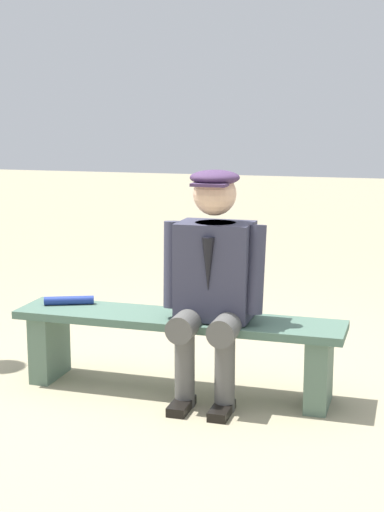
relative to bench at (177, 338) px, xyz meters
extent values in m
plane|color=tan|center=(0.00, 0.00, -0.31)|extent=(30.00, 30.00, 0.00)
cube|color=#486756|center=(0.00, 0.00, 0.11)|extent=(1.89, 0.37, 0.04)
cube|color=#516B59|center=(-0.81, 0.00, -0.11)|extent=(0.12, 0.32, 0.40)
cube|color=#516B59|center=(0.81, 0.00, -0.11)|extent=(0.12, 0.32, 0.40)
cube|color=#353649|center=(-0.22, 0.00, 0.41)|extent=(0.41, 0.28, 0.54)
cylinder|color=#1E2338|center=(-0.22, 0.00, 0.65)|extent=(0.22, 0.22, 0.06)
cone|color=black|center=(-0.22, 0.15, 0.47)|extent=(0.07, 0.07, 0.29)
sphere|color=#DBAD8C|center=(-0.22, 0.02, 0.83)|extent=(0.23, 0.23, 0.23)
ellipsoid|color=#412B4C|center=(-0.22, 0.02, 0.92)|extent=(0.27, 0.27, 0.08)
cube|color=#412B4C|center=(-0.22, 0.13, 0.89)|extent=(0.19, 0.11, 0.02)
cylinder|color=#555451|center=(-0.33, 0.11, 0.14)|extent=(0.15, 0.44, 0.15)
cylinder|color=#555451|center=(-0.33, 0.21, -0.09)|extent=(0.11, 0.11, 0.46)
cube|color=black|center=(-0.33, 0.27, -0.29)|extent=(0.10, 0.24, 0.05)
cylinder|color=#353649|center=(-0.46, 0.04, 0.44)|extent=(0.11, 0.16, 0.49)
cylinder|color=#555451|center=(-0.11, 0.11, 0.14)|extent=(0.15, 0.44, 0.15)
cylinder|color=#555451|center=(-0.11, 0.21, -0.09)|extent=(0.11, 0.11, 0.46)
cube|color=black|center=(-0.11, 0.27, -0.29)|extent=(0.10, 0.24, 0.05)
cylinder|color=#353649|center=(0.01, 0.04, 0.44)|extent=(0.11, 0.14, 0.49)
cylinder|color=navy|center=(0.70, -0.05, 0.16)|extent=(0.29, 0.16, 0.05)
camera|label=1|loc=(-1.27, 3.93, 1.26)|focal=52.85mm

